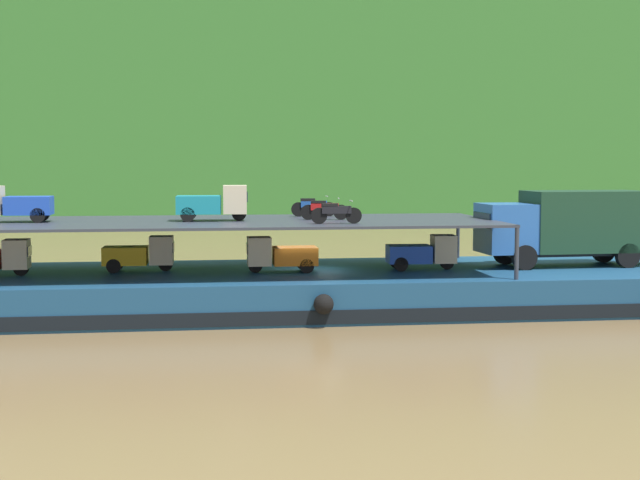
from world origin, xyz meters
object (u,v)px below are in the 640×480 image
Objects in this scene: mini_truck_lower_aft at (140,254)px; mini_truck_lower_fore at (423,252)px; covered_lorry at (566,225)px; cargo_barge at (309,289)px; motorcycle_upper_centre at (324,209)px; motorcycle_upper_stbd at (313,206)px; motorcycle_upper_port at (336,212)px; mini_truck_upper_stern at (13,204)px; mini_truck_lower_mid at (281,254)px; mini_truck_upper_mid at (213,203)px.

mini_truck_lower_aft is 0.99× the size of mini_truck_lower_fore.
mini_truck_lower_fore is at bearing -175.71° from covered_lorry.
motorcycle_upper_centre is (0.63, 0.02, 3.18)m from cargo_barge.
motorcycle_upper_port is at bearing -86.73° from motorcycle_upper_stbd.
motorcycle_upper_centre is (11.88, -0.14, -0.26)m from mini_truck_upper_stern.
covered_lorry reaches higher than motorcycle_upper_centre.
mini_truck_lower_mid is 1.00× the size of mini_truck_upper_stern.
motorcycle_upper_port reaches higher than mini_truck_lower_aft.
mini_truck_lower_mid is (-1.14, -0.41, 1.44)m from cargo_barge.
cargo_barge is 11.28× the size of mini_truck_upper_mid.
cargo_barge is 16.49× the size of motorcycle_upper_stbd.
mini_truck_upper_mid reaches higher than motorcycle_upper_port.
motorcycle_upper_stbd is at bearing 93.27° from motorcycle_upper_port.
cargo_barge is 4.00m from motorcycle_upper_port.
cargo_barge is at bearing -0.85° from mini_truck_upper_stern.
covered_lorry is at bearing 0.60° from cargo_barge.
motorcycle_upper_centre is at bearing 92.97° from motorcycle_upper_port.
mini_truck_lower_aft is (-17.29, 0.42, -1.00)m from covered_lorry.
mini_truck_upper_stern reaches higher than mini_truck_lower_mid.
motorcycle_upper_stbd reaches higher than mini_truck_lower_fore.
mini_truck_upper_stern reaches higher than mini_truck_lower_fore.
cargo_barge is 4.78m from mini_truck_lower_fore.
motorcycle_upper_stbd is at bearing 14.40° from mini_truck_lower_aft.
mini_truck_lower_mid is at bearing -166.13° from motorcycle_upper_centre.
motorcycle_upper_port is at bearing -45.00° from mini_truck_lower_mid.
mini_truck_lower_fore is 15.94m from mini_truck_upper_stern.
covered_lorry is 4.17× the size of motorcycle_upper_centre.
mini_truck_upper_stern reaches higher than motorcycle_upper_stbd.
motorcycle_upper_stbd is (1.63, 2.76, 1.74)m from mini_truck_lower_mid.
motorcycle_upper_port is at bearing -21.15° from mini_truck_lower_aft.
covered_lorry is at bearing -0.15° from mini_truck_upper_stern.
mini_truck_lower_aft is 7.45m from motorcycle_upper_centre.
mini_truck_upper_mid is at bearing -179.31° from covered_lorry.
mini_truck_lower_aft is 8.06m from motorcycle_upper_port.
covered_lorry is 6.25m from mini_truck_lower_fore.
motorcycle_upper_centre is (7.22, -0.51, 1.74)m from mini_truck_lower_aft.
mini_truck_upper_stern is 1.45× the size of motorcycle_upper_centre.
motorcycle_upper_stbd is (-0.27, 4.66, 0.00)m from motorcycle_upper_port.
motorcycle_upper_port is at bearing -152.74° from mini_truck_lower_fore.
mini_truck_lower_aft is 0.99× the size of mini_truck_upper_mid.
cargo_barge is at bearing 19.88° from mini_truck_lower_mid.
mini_truck_upper_mid reaches higher than motorcycle_upper_centre.
mini_truck_lower_mid is 10.32m from mini_truck_upper_stern.
mini_truck_lower_aft is at bearing 175.38° from cargo_barge.
motorcycle_upper_centre is at bearing 2.17° from cargo_barge.
mini_truck_lower_mid is at bearing -160.12° from cargo_barge.
mini_truck_lower_aft is 1.45× the size of motorcycle_upper_centre.
mini_truck_upper_stern is at bearing 176.71° from mini_truck_lower_mid.
mini_truck_upper_mid reaches higher than motorcycle_upper_stbd.
covered_lorry reaches higher than motorcycle_upper_port.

